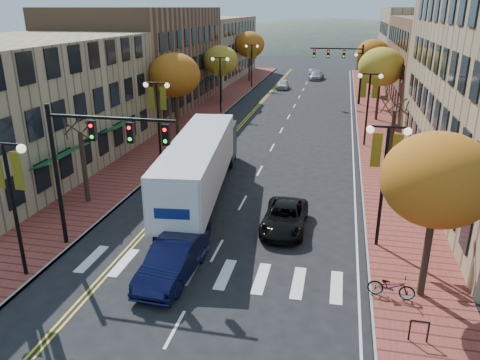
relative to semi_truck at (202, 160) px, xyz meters
The scene contains 32 objects.
ground 10.99m from the semi_truck, 76.06° to the right, with size 200.00×200.00×0.00m, color black.
sidewalk_left 23.10m from the semi_truck, 106.20° to the left, with size 4.00×85.00×0.15m, color brown.
sidewalk_right 25.04m from the semi_truck, 62.31° to the left, with size 4.00×85.00×0.15m, color brown.
building_left_near 14.80m from the semi_truck, 169.86° to the left, with size 12.00×22.00×9.00m, color #9E8966.
building_left_mid 29.53m from the semi_truck, 119.40° to the left, with size 12.00×24.00×11.00m, color brown.
building_left_far 52.65m from the semi_truck, 105.91° to the left, with size 12.00×26.00×9.50m, color #9E8966.
building_right_mid 38.06m from the semi_truck, 56.27° to the left, with size 15.00×24.00×10.00m, color brown.
building_right_far 57.66m from the semi_truck, 68.52° to the left, with size 15.00×20.00×11.00m, color #9E8966.
tree_left_a 6.86m from the semi_truck, 159.31° to the right, with size 0.28×0.28×4.20m.
tree_left_b 15.33m from the semi_truck, 115.28° to the left, with size 4.48×4.48×7.21m.
tree_left_c 30.39m from the semi_truck, 102.23° to the left, with size 4.16×4.16×6.69m.
tree_left_d 48.12m from the semi_truck, 97.68° to the left, with size 4.61×4.61×7.42m.
tree_right_a 14.58m from the semi_truck, 36.01° to the right, with size 4.16×4.16×6.69m.
tree_right_b 13.85m from the semi_truck, 33.19° to the left, with size 0.28×0.28×4.20m.
tree_right_c 26.45m from the semi_truck, 63.83° to the left, with size 4.48×4.48×7.21m.
tree_right_d 41.34m from the semi_truck, 73.68° to the left, with size 4.35×4.35×7.00m.
lamp_left_a 11.68m from the semi_truck, 115.24° to the right, with size 1.96×0.36×6.05m.
lamp_left_b 7.68m from the semi_truck, 131.37° to the left, with size 1.96×0.36×6.05m.
lamp_left_c 24.16m from the semi_truck, 101.77° to the left, with size 1.96×0.36×6.05m.
lamp_left_d 41.91m from the semi_truck, 96.74° to the left, with size 1.96×0.36×6.05m.
lamp_right_a 11.18m from the semi_truck, 23.67° to the right, with size 1.96×0.36×6.05m.
lamp_right_b 17.03m from the semi_truck, 53.39° to the left, with size 1.96×0.36×6.05m.
lamp_right_c 33.21m from the semi_truck, 72.28° to the left, with size 1.96×0.36×6.05m.
traffic_mast_near 8.37m from the semi_truck, 111.27° to the right, with size 6.10×0.35×7.00m.
traffic_mast_far 32.69m from the semi_truck, 75.67° to the left, with size 6.10×0.34×7.00m.
semi_truck is the anchor object (origin of this frame).
navy_sedan 9.32m from the semi_truck, 81.61° to the right, with size 1.72×4.94×1.63m, color black.
black_suv 6.65m from the semi_truck, 31.86° to the right, with size 2.19×4.75×1.32m, color black.
car_far_white 41.61m from the semi_truck, 90.42° to the left, with size 1.53×3.80×1.29m, color silver.
car_far_silver 52.14m from the semi_truck, 85.79° to the left, with size 1.90×4.68×1.36m, color #A3A3AA.
car_far_oncoming 54.48m from the semi_truck, 86.75° to the left, with size 1.48×4.24×1.40m, color #9E9DA4.
bicycle 13.77m from the semi_truck, 40.51° to the right, with size 0.64×1.82×0.96m, color gray.
Camera 1 is at (5.28, -15.24, 11.00)m, focal length 35.00 mm.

